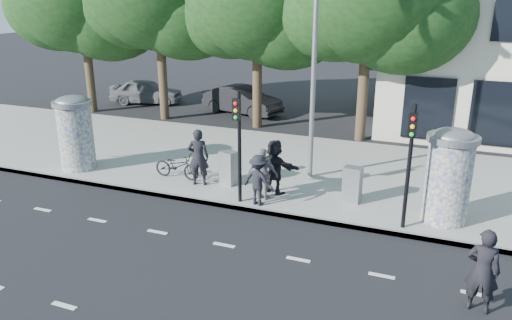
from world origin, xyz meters
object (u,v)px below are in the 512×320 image
at_px(ped_e, 263,174).
at_px(ad_column_left, 75,131).
at_px(cabinet_right, 352,185).
at_px(traffic_pole_near, 239,136).
at_px(car_left, 146,91).
at_px(ped_f, 275,167).
at_px(ped_d, 258,180).
at_px(bicycle, 177,166).
at_px(ad_column_right, 449,174).
at_px(street_lamp, 314,39).
at_px(ped_b, 198,157).
at_px(man_road, 483,271).
at_px(cabinet_left, 229,168).
at_px(traffic_pole_far, 410,155).
at_px(car_mid, 242,100).
at_px(ped_a, 78,140).

bearing_deg(ped_e, ad_column_left, -0.55).
bearing_deg(cabinet_right, traffic_pole_near, -151.16).
relative_size(traffic_pole_near, car_left, 0.83).
xyz_separation_m(traffic_pole_near, ped_f, (0.74, 1.08, -1.21)).
distance_m(ped_d, bicycle, 3.54).
distance_m(ad_column_right, street_lamp, 5.81).
xyz_separation_m(ped_b, ped_f, (2.55, 0.23, -0.07)).
height_order(man_road, cabinet_left, man_road).
relative_size(ped_f, car_left, 0.43).
distance_m(ad_column_right, ped_d, 5.30).
distance_m(ad_column_left, traffic_pole_near, 6.67).
bearing_deg(ped_f, man_road, 165.73).
bearing_deg(cabinet_left, ped_b, -137.93).
relative_size(man_road, cabinet_left, 1.63).
height_order(street_lamp, ped_b, street_lamp).
bearing_deg(ped_f, traffic_pole_far, -174.40).
bearing_deg(car_mid, bicycle, -155.33).
xyz_separation_m(ad_column_left, cabinet_right, (9.76, 0.57, -0.83)).
height_order(traffic_pole_far, ped_a, traffic_pole_far).
bearing_deg(street_lamp, ad_column_right, -23.73).
relative_size(street_lamp, ped_f, 4.57).
bearing_deg(car_left, traffic_pole_near, -151.98).
bearing_deg(ped_f, ad_column_right, -161.45).
bearing_deg(traffic_pole_near, car_mid, 112.53).
relative_size(bicycle, cabinet_left, 1.49).
distance_m(traffic_pole_far, ped_d, 4.40).
distance_m(traffic_pole_near, cabinet_left, 2.17).
xyz_separation_m(street_lamp, bicycle, (-4.17, -1.75, -4.20)).
distance_m(ad_column_right, ped_b, 7.62).
distance_m(ped_d, car_left, 16.19).
distance_m(traffic_pole_near, ped_d, 1.44).
distance_m(ad_column_right, bicycle, 8.62).
xyz_separation_m(man_road, cabinet_left, (-7.52, 4.23, -0.20)).
distance_m(ad_column_right, ped_f, 5.08).
xyz_separation_m(ad_column_left, street_lamp, (8.00, 2.13, 3.26)).
bearing_deg(traffic_pole_near, bicycle, 158.54).
bearing_deg(man_road, bicycle, -18.25).
relative_size(traffic_pole_far, cabinet_left, 3.02).
bearing_deg(cabinet_left, cabinet_right, 18.45).
distance_m(ped_d, cabinet_left, 1.94).
distance_m(traffic_pole_far, cabinet_left, 6.05).
relative_size(street_lamp, ped_d, 5.17).
bearing_deg(ped_e, ped_b, -7.64).
distance_m(ped_a, bicycle, 4.07).
relative_size(ped_b, ped_d, 1.22).
bearing_deg(traffic_pole_near, ad_column_left, 173.89).
bearing_deg(ad_column_right, traffic_pole_near, -171.11).
height_order(bicycle, car_left, car_left).
height_order(bicycle, cabinet_right, cabinet_right).
bearing_deg(bicycle, ped_f, -88.56).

